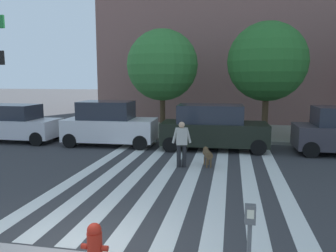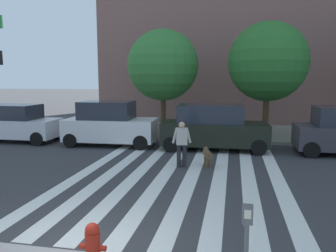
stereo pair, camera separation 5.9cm
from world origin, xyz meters
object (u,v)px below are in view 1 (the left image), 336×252
object	(u,v)px
fire_hydrant	(95,247)
parked_car_behind_first	(109,124)
parked_car_third_in_line	(213,128)
parking_meter_curbside	(249,239)
parked_car_near_curb	(15,124)
street_tree_nearest	(162,65)
street_tree_middle	(267,62)
pedestrian_dog_walker	(182,142)
dog_on_leash	(207,154)

from	to	relation	value
fire_hydrant	parked_car_behind_first	size ratio (longest dim) A/B	0.18
parked_car_third_in_line	fire_hydrant	bearing A→B (deg)	-97.17
fire_hydrant	parking_meter_curbside	distance (m)	2.42
parking_meter_curbside	parked_car_near_curb	size ratio (longest dim) A/B	0.32
fire_hydrant	street_tree_nearest	xyz separation A→B (m)	(-1.75, 13.54, 3.35)
fire_hydrant	street_tree_nearest	size ratio (longest dim) A/B	0.13
street_tree_middle	pedestrian_dog_walker	xyz separation A→B (m)	(-3.40, -6.03, -3.05)
street_tree_nearest	dog_on_leash	world-z (taller)	street_tree_nearest
fire_hydrant	street_tree_middle	world-z (taller)	street_tree_middle
parked_car_behind_first	parked_car_near_curb	bearing A→B (deg)	179.98
parked_car_behind_first	street_tree_middle	distance (m)	8.41
parking_meter_curbside	street_tree_middle	bearing A→B (deg)	83.90
parked_car_third_in_line	street_tree_middle	distance (m)	4.78
parked_car_third_in_line	street_tree_middle	bearing A→B (deg)	48.20
street_tree_nearest	pedestrian_dog_walker	bearing A→B (deg)	-72.58
parked_car_near_curb	parked_car_third_in_line	world-z (taller)	parked_car_third_in_line
street_tree_middle	parked_car_behind_first	bearing A→B (deg)	-159.33
fire_hydrant	dog_on_leash	bearing A→B (deg)	80.14
dog_on_leash	parked_car_behind_first	bearing A→B (deg)	148.78
street_tree_nearest	dog_on_leash	distance (m)	7.82
street_tree_middle	parked_car_near_curb	bearing A→B (deg)	-167.34
parking_meter_curbside	street_tree_nearest	xyz separation A→B (m)	(-4.09, 13.84, 2.84)
parked_car_behind_first	street_tree_middle	size ratio (longest dim) A/B	0.74
fire_hydrant	street_tree_middle	bearing A→B (deg)	73.77
parked_car_third_in_line	street_tree_nearest	distance (m)	5.40
parked_car_third_in_line	pedestrian_dog_walker	world-z (taller)	parked_car_third_in_line
parked_car_behind_first	street_tree_middle	xyz separation A→B (m)	(7.36, 2.78, 2.97)
street_tree_middle	dog_on_leash	size ratio (longest dim) A/B	5.90
parking_meter_curbside	street_tree_nearest	size ratio (longest dim) A/B	0.24
parking_meter_curbside	parked_car_third_in_line	world-z (taller)	parked_car_third_in_line
parked_car_third_in_line	dog_on_leash	xyz separation A→B (m)	(-0.02, -2.94, -0.54)
fire_hydrant	parked_car_behind_first	xyz separation A→B (m)	(-3.60, 10.12, 0.48)
street_tree_middle	pedestrian_dog_walker	bearing A→B (deg)	-119.45
parked_car_third_in_line	pedestrian_dog_walker	size ratio (longest dim) A/B	2.87
fire_hydrant	parked_car_third_in_line	bearing A→B (deg)	82.83
fire_hydrant	parking_meter_curbside	size ratio (longest dim) A/B	0.56
parked_car_near_curb	parked_car_behind_first	world-z (taller)	parked_car_behind_first
parking_meter_curbside	pedestrian_dog_walker	distance (m)	7.44
parked_car_near_curb	parked_car_behind_first	bearing A→B (deg)	-0.02
parking_meter_curbside	parked_car_behind_first	bearing A→B (deg)	119.72
dog_on_leash	street_tree_middle	bearing A→B (deg)	66.33
parking_meter_curbside	parked_car_near_curb	xyz separation A→B (m)	(-10.94, 10.42, -0.13)
parked_car_behind_first	street_tree_nearest	distance (m)	4.84
parked_car_near_curb	parked_car_behind_first	xyz separation A→B (m)	(4.99, -0.00, 0.10)
parking_meter_curbside	pedestrian_dog_walker	bearing A→B (deg)	105.56
parked_car_behind_first	pedestrian_dog_walker	xyz separation A→B (m)	(3.95, -3.25, -0.07)
street_tree_nearest	street_tree_middle	xyz separation A→B (m)	(5.50, -0.65, 0.10)
fire_hydrant	pedestrian_dog_walker	distance (m)	6.88
fire_hydrant	pedestrian_dog_walker	size ratio (longest dim) A/B	0.47
parked_car_near_curb	dog_on_leash	distance (m)	10.29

